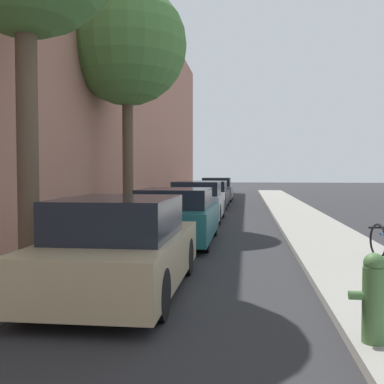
# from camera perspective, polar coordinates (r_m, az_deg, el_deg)

# --- Properties ---
(ground_plane) EXTENTS (120.00, 120.00, 0.00)m
(ground_plane) POSITION_cam_1_polar(r_m,az_deg,el_deg) (15.12, 3.36, -4.15)
(ground_plane) COLOR #28282B
(sidewalk_left) EXTENTS (2.00, 52.00, 0.12)m
(sidewalk_left) POSITION_cam_1_polar(r_m,az_deg,el_deg) (15.55, -7.39, -3.75)
(sidewalk_left) COLOR gray
(sidewalk_left) RESTS_ON ground
(sidewalk_right) EXTENTS (2.00, 52.00, 0.12)m
(sidewalk_right) POSITION_cam_1_polar(r_m,az_deg,el_deg) (15.22, 14.36, -3.95)
(sidewalk_right) COLOR gray
(sidewalk_right) RESTS_ON ground
(building_facade_left) EXTENTS (0.70, 52.00, 10.45)m
(building_facade_left) POSITION_cam_1_polar(r_m,az_deg,el_deg) (16.22, -12.28, 14.81)
(building_facade_left) COLOR tan
(building_facade_left) RESTS_ON ground
(parked_car_champagne) EXTENTS (1.76, 3.94, 1.39)m
(parked_car_champagne) POSITION_cam_1_polar(r_m,az_deg,el_deg) (6.80, -8.79, -6.86)
(parked_car_champagne) COLOR black
(parked_car_champagne) RESTS_ON ground
(parked_car_teal) EXTENTS (1.84, 4.09, 1.34)m
(parked_car_teal) POSITION_cam_1_polar(r_m,az_deg,el_deg) (11.38, -1.94, -3.05)
(parked_car_teal) COLOR black
(parked_car_teal) RESTS_ON ground
(parked_car_silver) EXTENTS (1.78, 4.17, 1.41)m
(parked_car_silver) POSITION_cam_1_polar(r_m,az_deg,el_deg) (16.47, 0.71, -1.21)
(parked_car_silver) COLOR black
(parked_car_silver) RESTS_ON ground
(parked_car_black) EXTENTS (1.87, 4.53, 1.30)m
(parked_car_black) POSITION_cam_1_polar(r_m,az_deg,el_deg) (22.43, 2.09, -0.34)
(parked_car_black) COLOR black
(parked_car_black) RESTS_ON ground
(parked_car_grey) EXTENTS (1.83, 4.21, 1.39)m
(parked_car_grey) POSITION_cam_1_polar(r_m,az_deg,el_deg) (27.84, 3.13, 0.28)
(parked_car_grey) COLOR black
(parked_car_grey) RESTS_ON ground
(street_tree_far) EXTENTS (3.73, 3.73, 7.45)m
(street_tree_far) POSITION_cam_1_polar(r_m,az_deg,el_deg) (15.19, -8.03, 17.45)
(street_tree_far) COLOR brown
(street_tree_far) RESTS_ON sidewalk_left
(fire_hydrant) EXTENTS (0.46, 0.21, 0.87)m
(fire_hydrant) POSITION_cam_1_polar(r_m,az_deg,el_deg) (4.83, 21.57, -11.95)
(fire_hydrant) COLOR #47703D
(fire_hydrant) RESTS_ON sidewalk_right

